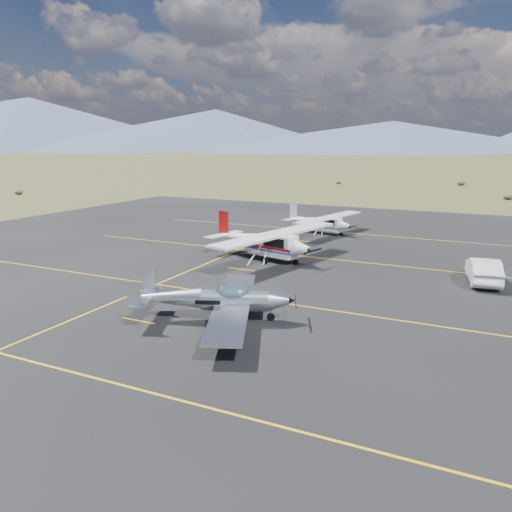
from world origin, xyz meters
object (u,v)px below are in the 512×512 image
Objects in this scene: aircraft_cessna at (263,240)px; sedan at (484,270)px; aircraft_plain at (320,221)px; aircraft_low_wing at (217,299)px.

sedan is at bearing 14.33° from aircraft_cessna.
aircraft_cessna is at bearing -78.51° from aircraft_plain.
sedan is at bearing 25.23° from aircraft_low_wing.
aircraft_low_wing is 1.02× the size of aircraft_plain.
aircraft_cessna is 12.01m from aircraft_plain.
sedan is (14.47, -11.90, -0.33)m from aircraft_plain.
aircraft_plain reaches higher than aircraft_low_wing.
aircraft_low_wing is 0.80× the size of aircraft_cessna.
aircraft_low_wing is 17.13m from sedan.
aircraft_cessna reaches higher than aircraft_plain.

